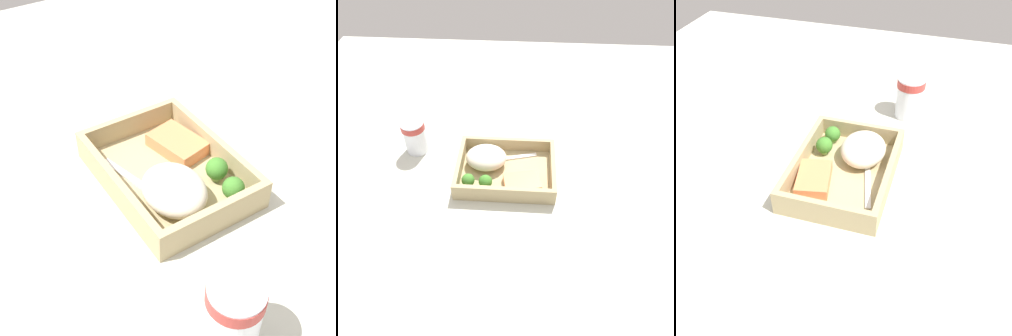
# 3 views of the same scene
# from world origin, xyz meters

# --- Properties ---
(ground_plane) EXTENTS (1.60, 1.60, 0.02)m
(ground_plane) POSITION_xyz_m (0.00, 0.00, -0.01)
(ground_plane) COLOR beige
(takeout_tray) EXTENTS (0.27, 0.20, 0.01)m
(takeout_tray) POSITION_xyz_m (0.00, 0.00, 0.01)
(takeout_tray) COLOR tan
(takeout_tray) RESTS_ON ground_plane
(tray_rim) EXTENTS (0.27, 0.20, 0.04)m
(tray_rim) POSITION_xyz_m (0.00, 0.00, 0.03)
(tray_rim) COLOR tan
(tray_rim) RESTS_ON takeout_tray
(salmon_fillet) EXTENTS (0.11, 0.08, 0.02)m
(salmon_fillet) POSITION_xyz_m (-0.05, 0.05, 0.02)
(salmon_fillet) COLOR #EF8351
(salmon_fillet) RESTS_ON takeout_tray
(mashed_potatoes) EXTENTS (0.11, 0.09, 0.05)m
(mashed_potatoes) POSITION_xyz_m (0.06, -0.03, 0.04)
(mashed_potatoes) COLOR beige
(mashed_potatoes) RESTS_ON takeout_tray
(broccoli_floret_1) EXTENTS (0.04, 0.04, 0.04)m
(broccoli_floret_1) POSITION_xyz_m (0.05, 0.06, 0.03)
(broccoli_floret_1) COLOR #819F54
(broccoli_floret_1) RESTS_ON takeout_tray
(broccoli_floret_2) EXTENTS (0.04, 0.04, 0.04)m
(broccoli_floret_2) POSITION_xyz_m (0.10, 0.06, 0.03)
(broccoli_floret_2) COLOR #7FA95B
(broccoli_floret_2) RESTS_ON takeout_tray
(fork) EXTENTS (0.16, 0.06, 0.00)m
(fork) POSITION_xyz_m (0.00, -0.05, 0.01)
(fork) COLOR white
(fork) RESTS_ON takeout_tray
(paper_cup) EXTENTS (0.07, 0.07, 0.10)m
(paper_cup) POSITION_xyz_m (0.27, -0.09, 0.06)
(paper_cup) COLOR white
(paper_cup) RESTS_ON ground_plane
(receipt_slip) EXTENTS (0.15, 0.17, 0.00)m
(receipt_slip) POSITION_xyz_m (-0.03, 0.26, 0.00)
(receipt_slip) COLOR white
(receipt_slip) RESTS_ON ground_plane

